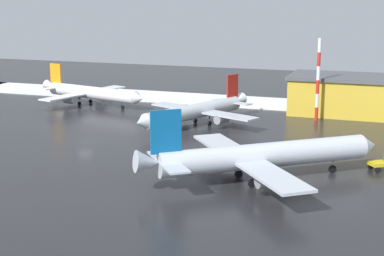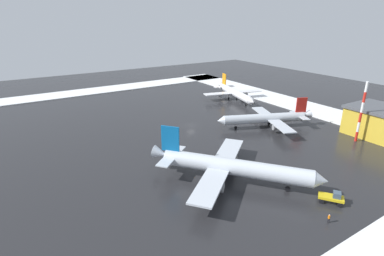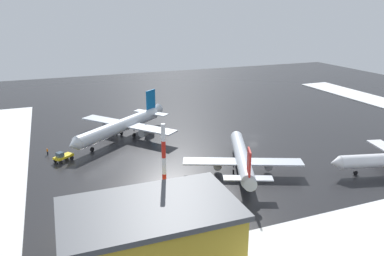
# 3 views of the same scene
# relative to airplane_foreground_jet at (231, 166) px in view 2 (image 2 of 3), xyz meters

# --- Properties ---
(ground_plane) EXTENTS (240.00, 240.00, 0.00)m
(ground_plane) POSITION_rel_airplane_foreground_jet_xyz_m (35.48, -12.18, -3.72)
(ground_plane) COLOR #232326
(snow_bank_far) EXTENTS (152.00, 16.00, 0.28)m
(snow_bank_far) POSITION_rel_airplane_foreground_jet_xyz_m (35.48, -62.18, -3.58)
(snow_bank_far) COLOR white
(snow_bank_far) RESTS_ON ground_plane
(snow_bank_right) EXTENTS (14.00, 116.00, 0.28)m
(snow_bank_right) POSITION_rel_airplane_foreground_jet_xyz_m (102.48, -12.18, -3.58)
(snow_bank_right) COLOR white
(snow_bank_right) RESTS_ON ground_plane
(airplane_foreground_jet) EXTENTS (31.56, 28.55, 11.26)m
(airplane_foreground_jet) POSITION_rel_airplane_foreground_jet_xyz_m (0.00, 0.00, 0.00)
(airplane_foreground_jet) COLOR silver
(airplane_foreground_jet) RESTS_ON ground_plane
(airplane_far_rear) EXTENTS (25.81, 30.45, 9.49)m
(airplane_far_rear) POSITION_rel_airplane_foreground_jet_xyz_m (20.80, -31.80, -0.58)
(airplane_far_rear) COLOR silver
(airplane_far_rear) RESTS_ON ground_plane
(airplane_distant_tail) EXTENTS (31.50, 26.43, 9.47)m
(airplane_distant_tail) POSITION_rel_airplane_foreground_jet_xyz_m (53.00, -45.62, -0.59)
(airplane_distant_tail) COLOR white
(airplane_distant_tail) RESTS_ON ground_plane
(pushback_tug) EXTENTS (5.03, 4.45, 2.50)m
(pushback_tug) POSITION_rel_airplane_foreground_jet_xyz_m (-16.79, -11.67, -2.44)
(pushback_tug) COLOR gold
(pushback_tug) RESTS_ON ground_plane
(ground_crew_mid_apron) EXTENTS (0.36, 0.36, 1.71)m
(ground_crew_mid_apron) POSITION_rel_airplane_foreground_jet_xyz_m (-20.13, -5.74, -2.75)
(ground_crew_mid_apron) COLOR black
(ground_crew_mid_apron) RESTS_ON ground_plane
(ground_crew_by_nose_gear) EXTENTS (0.36, 0.36, 1.71)m
(ground_crew_by_nose_gear) POSITION_rel_airplane_foreground_jet_xyz_m (-0.99, 3.60, -2.75)
(ground_crew_by_nose_gear) COLOR black
(ground_crew_by_nose_gear) RESTS_ON ground_plane
(antenna_mast) EXTENTS (0.70, 0.70, 17.51)m
(antenna_mast) POSITION_rel_airplane_foreground_jet_xyz_m (-1.61, -45.52, 5.04)
(antenna_mast) COLOR red
(antenna_mast) RESTS_ON ground_plane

